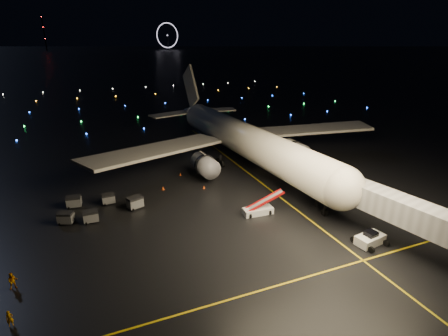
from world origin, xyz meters
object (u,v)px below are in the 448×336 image
at_px(belt_loader, 258,204).
at_px(baggage_cart_3, 66,218).
at_px(crew_b, 13,281).
at_px(baggage_cart_4, 74,202).
at_px(pushback_tug, 370,238).
at_px(baggage_cart_2, 108,199).
at_px(crew_c, 134,203).
at_px(baggage_cart_1, 91,216).
at_px(crew_a, 10,319).
at_px(airliner, 236,119).
at_px(baggage_cart_0, 135,203).

height_order(belt_loader, baggage_cart_3, belt_loader).
relative_size(crew_b, baggage_cart_4, 0.91).
relative_size(baggage_cart_3, baggage_cart_4, 0.96).
bearing_deg(pushback_tug, baggage_cart_2, 131.61).
relative_size(belt_loader, crew_b, 3.43).
height_order(crew_c, baggage_cart_1, crew_c).
bearing_deg(pushback_tug, crew_a, 168.58).
bearing_deg(airliner, baggage_cart_3, -158.78).
relative_size(crew_b, baggage_cart_2, 0.99).
distance_m(baggage_cart_0, baggage_cart_3, 9.60).
bearing_deg(baggage_cart_1, pushback_tug, -31.85).
distance_m(belt_loader, baggage_cart_1, 23.59).
xyz_separation_m(pushback_tug, baggage_cart_1, (-31.74, 19.18, -0.03)).
height_order(belt_loader, baggage_cart_1, belt_loader).
bearing_deg(baggage_cart_3, belt_loader, 5.92).
distance_m(pushback_tug, baggage_cart_0, 33.01).
bearing_deg(airliner, baggage_cart_4, -165.80).
xyz_separation_m(crew_a, baggage_cart_3, (4.44, 17.99, 0.05)).
relative_size(baggage_cart_2, baggage_cart_4, 0.92).
xyz_separation_m(airliner, crew_c, (-23.11, -14.06, -8.00)).
distance_m(baggage_cart_1, baggage_cart_3, 3.31).
height_order(crew_c, baggage_cart_4, baggage_cart_4).
bearing_deg(crew_c, baggage_cart_0, -0.22).
xyz_separation_m(crew_c, baggage_cart_4, (-8.41, 3.78, 0.02)).
bearing_deg(crew_c, crew_a, -58.76).
bearing_deg(baggage_cart_2, belt_loader, -33.25).
bearing_deg(baggage_cart_1, baggage_cart_4, 109.15).
bearing_deg(crew_b, pushback_tug, -17.93).
bearing_deg(crew_a, crew_c, 39.74).
distance_m(crew_c, baggage_cart_2, 4.60).
relative_size(airliner, baggage_cart_2, 33.19).
height_order(crew_c, baggage_cart_0, baggage_cart_0).
height_order(crew_c, baggage_cart_3, crew_c).
distance_m(airliner, crew_b, 47.28).
bearing_deg(baggage_cart_3, baggage_cart_1, 7.08).
bearing_deg(crew_a, belt_loader, 4.59).
bearing_deg(pushback_tug, baggage_cart_0, 131.84).
xyz_separation_m(crew_a, baggage_cart_4, (5.51, 22.97, 0.09)).
relative_size(crew_a, baggage_cart_0, 0.72).
relative_size(baggage_cart_0, baggage_cart_1, 1.09).
distance_m(crew_a, baggage_cart_3, 18.53).
bearing_deg(belt_loader, baggage_cart_3, 166.74).
height_order(crew_a, baggage_cart_3, baggage_cart_3).
bearing_deg(baggage_cart_4, baggage_cart_1, -62.53).
relative_size(crew_b, baggage_cart_0, 0.86).
bearing_deg(airliner, crew_c, -152.56).
bearing_deg(crew_c, baggage_cart_4, -137.01).
bearing_deg(baggage_cart_4, baggage_cart_3, -94.59).
xyz_separation_m(pushback_tug, belt_loader, (-9.15, 12.41, 0.67)).
relative_size(airliner, baggage_cart_1, 31.32).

